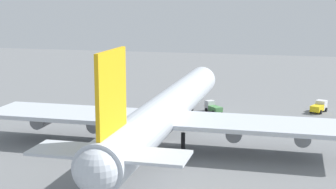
{
  "coord_description": "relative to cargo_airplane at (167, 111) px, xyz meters",
  "views": [
    {
      "loc": [
        -83.52,
        -20.82,
        24.91
      ],
      "look_at": [
        0.0,
        0.0,
        8.48
      ],
      "focal_mm": 54.86,
      "sensor_mm": 36.0,
      "label": 1
    }
  ],
  "objects": [
    {
      "name": "cargo_airplane",
      "position": [
        0.0,
        0.0,
        0.0
      ],
      "size": [
        71.19,
        61.15,
        18.85
      ],
      "color": "silver",
      "rests_on": "ground_plane"
    },
    {
      "name": "catering_truck",
      "position": [
        26.02,
        -3.77,
        -4.69
      ],
      "size": [
        4.52,
        4.41,
        2.36
      ],
      "color": "silver",
      "rests_on": "ground_plane"
    },
    {
      "name": "safety_cone_nose",
      "position": [
        32.49,
        -1.0,
        -5.41
      ],
      "size": [
        0.51,
        0.51,
        0.72
      ],
      "primitive_type": "cone",
      "color": "orange",
      "rests_on": "ground_plane"
    },
    {
      "name": "cargo_loader",
      "position": [
        31.66,
        -26.43,
        -4.57
      ],
      "size": [
        5.5,
        3.93,
        2.42
      ],
      "color": "silver",
      "rests_on": "ground_plane"
    },
    {
      "name": "ground_plane",
      "position": [
        0.45,
        -0.0,
        -5.77
      ],
      "size": [
        284.75,
        284.75,
        0.0
      ],
      "primitive_type": "plane",
      "color": "slate"
    }
  ]
}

